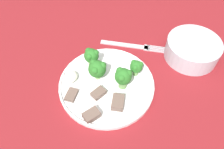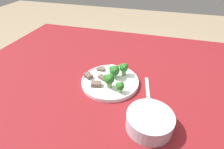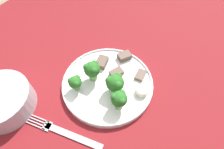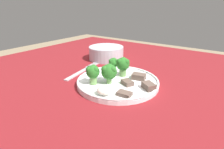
# 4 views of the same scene
# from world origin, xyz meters

# --- Properties ---
(ground_plane) EXTENTS (8.00, 8.00, 0.00)m
(ground_plane) POSITION_xyz_m (0.00, 0.00, 0.00)
(ground_plane) COLOR #9E896B
(table) EXTENTS (1.36, 1.20, 0.74)m
(table) POSITION_xyz_m (0.00, 0.00, 0.66)
(table) COLOR maroon
(table) RESTS_ON ground_plane
(dinner_plate) EXTENTS (0.26, 0.26, 0.02)m
(dinner_plate) POSITION_xyz_m (-0.05, 0.01, 0.75)
(dinner_plate) COLOR white
(dinner_plate) RESTS_ON table
(fork) EXTENTS (0.06, 0.21, 0.00)m
(fork) POSITION_xyz_m (-0.22, 0.02, 0.74)
(fork) COLOR #B2B2B7
(fork) RESTS_ON table
(cream_bowl) EXTENTS (0.16, 0.16, 0.06)m
(cream_bowl) POSITION_xyz_m (-0.24, 0.20, 0.77)
(cream_bowl) COLOR #B7BCC6
(cream_bowl) RESTS_ON table
(broccoli_floret_near_rim_left) EXTENTS (0.04, 0.03, 0.05)m
(broccoli_floret_near_rim_left) POSITION_xyz_m (-0.11, 0.07, 0.78)
(broccoli_floret_near_rim_left) COLOR #709E56
(broccoli_floret_near_rim_left) RESTS_ON dinner_plate
(broccoli_floret_center_left) EXTENTS (0.04, 0.04, 0.06)m
(broccoli_floret_center_left) POSITION_xyz_m (-0.06, 0.05, 0.79)
(broccoli_floret_center_left) COLOR #709E56
(broccoli_floret_center_left) RESTS_ON dinner_plate
(broccoli_floret_back_left) EXTENTS (0.05, 0.05, 0.06)m
(broccoli_floret_back_left) POSITION_xyz_m (-0.06, -0.02, 0.79)
(broccoli_floret_back_left) COLOR #709E56
(broccoli_floret_back_left) RESTS_ON dinner_plate
(broccoli_floret_front_left) EXTENTS (0.04, 0.04, 0.06)m
(broccoli_floret_front_left) POSITION_xyz_m (-0.09, -0.06, 0.79)
(broccoli_floret_front_left) COLOR #709E56
(broccoli_floret_front_left) RESTS_ON dinner_plate
(meat_slice_front_slice) EXTENTS (0.05, 0.04, 0.02)m
(meat_slice_front_slice) POSITION_xyz_m (-0.00, 0.06, 0.76)
(meat_slice_front_slice) COLOR brown
(meat_slice_front_slice) RESTS_ON dinner_plate
(meat_slice_middle_slice) EXTENTS (0.04, 0.04, 0.01)m
(meat_slice_middle_slice) POSITION_xyz_m (-0.01, -0.00, 0.76)
(meat_slice_middle_slice) COLOR brown
(meat_slice_middle_slice) RESTS_ON dinner_plate
(meat_slice_rear_slice) EXTENTS (0.05, 0.04, 0.02)m
(meat_slice_rear_slice) POSITION_xyz_m (0.06, 0.01, 0.76)
(meat_slice_rear_slice) COLOR brown
(meat_slice_rear_slice) RESTS_ON dinner_plate
(meat_slice_edge_slice) EXTENTS (0.04, 0.03, 0.01)m
(meat_slice_edge_slice) POSITION_xyz_m (0.02, -0.06, 0.76)
(meat_slice_edge_slice) COLOR brown
(meat_slice_edge_slice) RESTS_ON dinner_plate
(sauce_dollop) EXTENTS (0.04, 0.04, 0.02)m
(sauce_dollop) POSITION_xyz_m (-0.03, -0.09, 0.76)
(sauce_dollop) COLOR silver
(sauce_dollop) RESTS_ON dinner_plate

